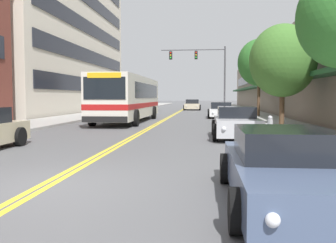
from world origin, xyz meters
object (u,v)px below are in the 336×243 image
at_px(car_champagne_moving_lead, 192,105).
at_px(street_tree_right_far, 259,63).
at_px(city_bus, 129,97).
at_px(car_silver_parked_right_far, 236,123).
at_px(car_slate_blue_parked_right_foreground, 285,169).
at_px(street_tree_right_mid, 283,61).
at_px(fire_hydrant, 270,124).
at_px(car_white_parked_right_mid, 221,111).
at_px(traffic_signal_mast, 204,65).

xyz_separation_m(car_champagne_moving_lead, street_tree_right_far, (6.18, -18.01, 3.93)).
xyz_separation_m(city_bus, street_tree_right_far, (9.78, 5.92, 2.83)).
relative_size(car_silver_parked_right_far, street_tree_right_far, 0.66).
height_order(car_slate_blue_parked_right_foreground, street_tree_right_far, street_tree_right_far).
xyz_separation_m(street_tree_right_mid, street_tree_right_far, (0.26, 11.00, 0.90)).
height_order(city_bus, street_tree_right_far, street_tree_right_far).
height_order(city_bus, street_tree_right_mid, street_tree_right_mid).
relative_size(car_champagne_moving_lead, street_tree_right_far, 0.70).
bearing_deg(street_tree_right_far, street_tree_right_mid, -91.33).
bearing_deg(car_champagne_moving_lead, city_bus, -98.55).
bearing_deg(fire_hydrant, street_tree_right_far, 84.13).
distance_m(car_silver_parked_right_far, fire_hydrant, 1.81).
height_order(city_bus, fire_hydrant, city_bus).
bearing_deg(car_silver_parked_right_far, street_tree_right_far, 79.04).
xyz_separation_m(car_white_parked_right_mid, car_silver_parked_right_far, (0.05, -15.43, 0.02)).
relative_size(car_slate_blue_parked_right_foreground, traffic_signal_mast, 0.63).
xyz_separation_m(car_slate_blue_parked_right_foreground, street_tree_right_far, (3.08, 25.70, 4.01)).
bearing_deg(street_tree_right_mid, city_bus, 151.90).
xyz_separation_m(car_silver_parked_right_far, fire_hydrant, (1.54, 0.94, -0.09)).
distance_m(traffic_signal_mast, fire_hydrant, 26.43).
bearing_deg(fire_hydrant, car_champagne_moving_lead, 98.00).
height_order(car_champagne_moving_lead, street_tree_right_far, street_tree_right_far).
relative_size(street_tree_right_mid, street_tree_right_far, 0.86).
bearing_deg(car_white_parked_right_mid, car_silver_parked_right_far, -89.80).
distance_m(street_tree_right_far, fire_hydrant, 15.60).
bearing_deg(city_bus, car_white_parked_right_mid, 39.18).
bearing_deg(fire_hydrant, city_bus, 132.23).
relative_size(car_white_parked_right_mid, traffic_signal_mast, 0.59).
bearing_deg(car_white_parked_right_mid, city_bus, -140.82).
bearing_deg(car_champagne_moving_lead, traffic_signal_mast, -77.97).
bearing_deg(city_bus, street_tree_right_mid, -28.10).
height_order(car_silver_parked_right_far, fire_hydrant, car_silver_parked_right_far).
xyz_separation_m(car_white_parked_right_mid, traffic_signal_mast, (-1.51, 11.33, 4.68)).
distance_m(city_bus, street_tree_right_far, 11.77).
relative_size(city_bus, car_silver_parked_right_far, 2.97).
xyz_separation_m(car_silver_parked_right_far, street_tree_right_mid, (2.83, 4.93, 3.05)).
relative_size(city_bus, car_slate_blue_parked_right_foreground, 2.67).
relative_size(car_slate_blue_parked_right_foreground, street_tree_right_mid, 0.85).
height_order(street_tree_right_far, fire_hydrant, street_tree_right_far).
height_order(car_champagne_moving_lead, traffic_signal_mast, traffic_signal_mast).
bearing_deg(car_silver_parked_right_far, fire_hydrant, 31.43).
bearing_deg(car_slate_blue_parked_right_foreground, traffic_signal_mast, 92.47).
distance_m(car_slate_blue_parked_right_foreground, street_tree_right_mid, 15.28).
bearing_deg(city_bus, car_slate_blue_parked_right_foreground, -71.28).
xyz_separation_m(city_bus, car_silver_parked_right_far, (6.69, -10.02, -1.12)).
distance_m(car_silver_parked_right_far, street_tree_right_far, 16.70).
bearing_deg(car_champagne_moving_lead, street_tree_right_far, -71.06).
bearing_deg(street_tree_right_far, traffic_signal_mast, 113.25).
distance_m(car_silver_parked_right_far, street_tree_right_mid, 6.45).
bearing_deg(fire_hydrant, car_silver_parked_right_far, -148.57).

